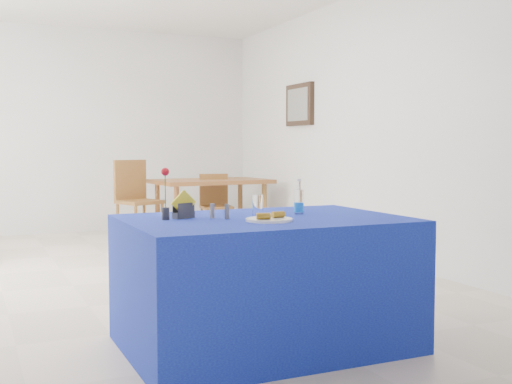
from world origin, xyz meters
TOP-DOWN VIEW (x-y plane):
  - floor at (0.00, 0.00)m, footprint 7.00×7.00m
  - room_shell at (0.00, 0.00)m, footprint 7.00×7.00m
  - picture_frame at (2.47, 1.60)m, footprint 0.06×0.64m
  - picture_art at (2.44, 1.60)m, footprint 0.02×0.52m
  - plate at (0.18, -2.33)m, footprint 0.26×0.26m
  - drinking_glass at (0.21, -2.10)m, footprint 0.06×0.06m
  - salt_shaker at (-0.06, -2.06)m, footprint 0.03×0.03m
  - pepper_shaker at (0.00, -2.13)m, footprint 0.03×0.03m
  - blue_table at (0.23, -2.16)m, footprint 1.60×1.10m
  - water_bottle at (0.52, -2.05)m, footprint 0.06×0.06m
  - napkin_holder at (-0.21, -2.00)m, footprint 0.15×0.10m
  - rose_vase at (-0.33, -2.03)m, footprint 0.05×0.05m
  - oak_table at (1.52, 2.25)m, footprint 1.49×1.01m
  - chair_bg_left at (0.54, 2.27)m, footprint 0.58×0.58m
  - chair_bg_right at (1.54, 2.14)m, footprint 0.42×0.42m
  - banana_pieces at (0.19, -2.33)m, footprint 0.19×0.09m

SIDE VIEW (x-z plane):
  - floor at x=0.00m, z-range 0.00..0.00m
  - blue_table at x=0.23m, z-range 0.00..0.76m
  - chair_bg_right at x=1.54m, z-range 0.06..0.89m
  - chair_bg_left at x=0.54m, z-range 0.08..1.09m
  - oak_table at x=1.52m, z-range 0.30..1.06m
  - plate at x=0.18m, z-range 0.76..0.77m
  - banana_pieces at x=0.19m, z-range 0.77..0.81m
  - salt_shaker at x=-0.06m, z-range 0.76..0.84m
  - pepper_shaker at x=0.00m, z-range 0.76..0.84m
  - napkin_holder at x=-0.21m, z-range 0.73..0.89m
  - drinking_glass at x=0.21m, z-range 0.76..0.89m
  - water_bottle at x=0.52m, z-range 0.72..0.94m
  - rose_vase at x=-0.33m, z-range 0.75..1.05m
  - picture_frame at x=2.47m, z-range 1.44..1.96m
  - picture_art at x=2.44m, z-range 1.50..1.90m
  - room_shell at x=0.00m, z-range -1.75..5.25m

